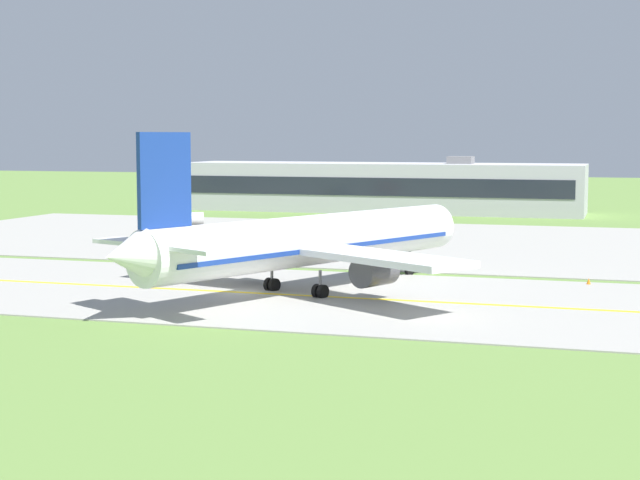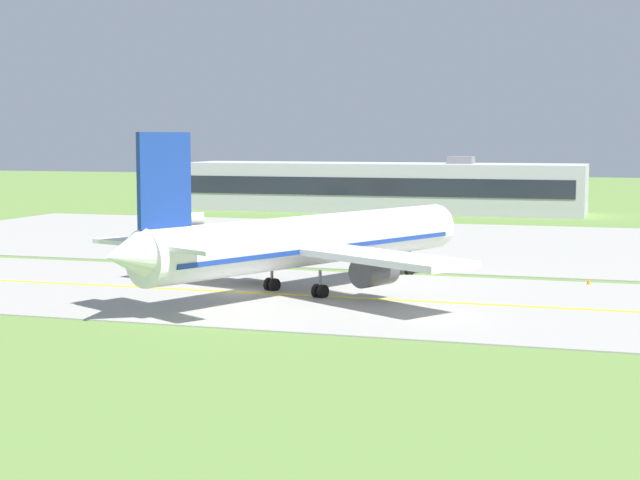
% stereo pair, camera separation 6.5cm
% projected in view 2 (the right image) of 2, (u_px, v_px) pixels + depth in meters
% --- Properties ---
extents(ground_plane, '(500.00, 500.00, 0.00)m').
position_uv_depth(ground_plane, '(241.00, 294.00, 78.57)').
color(ground_plane, olive).
extents(taxiway_strip, '(240.00, 28.00, 0.10)m').
position_uv_depth(taxiway_strip, '(241.00, 293.00, 78.56)').
color(taxiway_strip, '#9E9B93').
rests_on(taxiway_strip, ground).
extents(apron_pad, '(140.00, 52.00, 0.10)m').
position_uv_depth(apron_pad, '(455.00, 243.00, 115.47)').
color(apron_pad, '#9E9B93').
rests_on(apron_pad, ground).
extents(taxiway_centreline, '(220.00, 0.60, 0.01)m').
position_uv_depth(taxiway_centreline, '(241.00, 292.00, 78.55)').
color(taxiway_centreline, yellow).
rests_on(taxiway_centreline, taxiway_strip).
extents(airplane_lead, '(30.96, 37.45, 12.70)m').
position_uv_depth(airplane_lead, '(308.00, 241.00, 78.59)').
color(airplane_lead, white).
rests_on(airplane_lead, ground).
extents(service_truck_fuel, '(6.27, 4.57, 2.65)m').
position_uv_depth(service_truck_fuel, '(181.00, 221.00, 129.15)').
color(service_truck_fuel, yellow).
rests_on(service_truck_fuel, ground).
extents(service_truck_catering, '(4.86, 6.19, 2.60)m').
position_uv_depth(service_truck_catering, '(165.00, 234.00, 111.76)').
color(service_truck_catering, red).
rests_on(service_truck_catering, ground).
extents(terminal_building, '(66.70, 13.86, 9.32)m').
position_uv_depth(terminal_building, '(382.00, 187.00, 166.10)').
color(terminal_building, '#B2B2B7').
rests_on(terminal_building, ground).
extents(traffic_cone_near_edge, '(0.44, 0.44, 0.60)m').
position_uv_depth(traffic_cone_near_edge, '(589.00, 282.00, 82.86)').
color(traffic_cone_near_edge, orange).
rests_on(traffic_cone_near_edge, ground).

